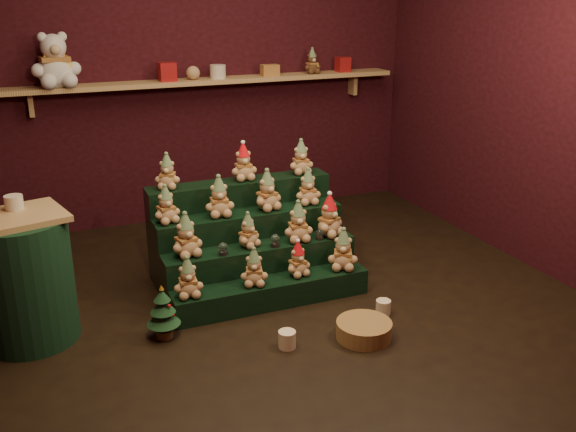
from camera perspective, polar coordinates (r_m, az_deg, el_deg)
name	(u,v)px	position (r m, az deg, el deg)	size (l,w,h in m)	color
ground	(289,300)	(4.58, 0.11, -7.48)	(4.00, 4.00, 0.00)	black
back_wall	(203,67)	(6.05, -7.61, 12.96)	(4.00, 0.10, 2.80)	black
front_wall	(512,191)	(2.42, 19.28, 2.08)	(4.00, 0.10, 2.80)	black
right_wall	(541,85)	(5.27, 21.55, 10.82)	(0.10, 4.00, 2.80)	black
back_shelf	(208,82)	(5.90, -7.09, 11.78)	(3.60, 0.26, 0.24)	tan
riser_tier_front	(272,293)	(4.48, -1.46, -6.81)	(1.40, 0.22, 0.18)	black
riser_tier_midfront	(260,269)	(4.63, -2.46, -4.69)	(1.40, 0.22, 0.36)	black
riser_tier_midback	(250,246)	(4.78, -3.39, -2.71)	(1.40, 0.22, 0.54)	black
riser_tier_back	(240,225)	(4.95, -4.26, -0.84)	(1.40, 0.22, 0.72)	black
teddy_0	(188,277)	(4.22, -8.90, -5.41)	(0.19, 0.17, 0.27)	tan
teddy_1	(254,267)	(4.34, -3.04, -4.55)	(0.19, 0.17, 0.26)	tan
teddy_2	(298,259)	(4.47, 0.88, -3.83)	(0.18, 0.16, 0.25)	tan
teddy_3	(343,249)	(4.58, 4.92, -2.97)	(0.21, 0.19, 0.30)	tan
teddy_4	(186,235)	(4.38, -9.07, -1.70)	(0.22, 0.20, 0.30)	tan
teddy_5	(248,230)	(4.50, -3.58, -1.26)	(0.18, 0.16, 0.25)	tan
teddy_6	(298,222)	(4.59, 0.90, -0.49)	(0.21, 0.19, 0.29)	tan
teddy_7	(329,216)	(4.69, 3.68, 0.04)	(0.22, 0.20, 0.31)	tan
teddy_8	(166,205)	(4.51, -10.80, 1.01)	(0.19, 0.17, 0.26)	tan
teddy_9	(219,196)	(4.58, -6.14, 1.74)	(0.21, 0.19, 0.29)	tan
teddy_10	(267,190)	(4.69, -1.87, 2.31)	(0.21, 0.19, 0.30)	tan
teddy_11	(308,187)	(4.83, 1.78, 2.63)	(0.19, 0.17, 0.27)	tan
teddy_12	(167,171)	(4.68, -10.68, 3.93)	(0.18, 0.16, 0.25)	tan
teddy_13	(243,162)	(4.82, -3.99, 4.81)	(0.20, 0.18, 0.27)	tan
teddy_14	(301,157)	(4.97, 1.16, 5.26)	(0.19, 0.17, 0.26)	tan
snow_globe_a	(223,249)	(4.40, -5.79, -2.90)	(0.07, 0.07, 0.09)	black
snow_globe_b	(275,240)	(4.52, -1.16, -2.19)	(0.07, 0.07, 0.09)	black
snow_globe_c	(320,234)	(4.65, 2.83, -1.64)	(0.06, 0.06, 0.08)	black
side_table	(25,279)	(4.25, -22.34, -5.20)	(0.63, 0.58, 0.83)	tan
table_ornament	(14,202)	(4.18, -23.19, 1.11)	(0.11, 0.11, 0.09)	beige
mini_christmas_tree	(163,312)	(4.12, -11.05, -8.38)	(0.21, 0.21, 0.36)	#4B361A
mug_left	(287,339)	(4.00, -0.09, -10.91)	(0.11, 0.11, 0.11)	beige
mug_right	(383,307)	(4.42, 8.46, -8.03)	(0.10, 0.10, 0.10)	beige
wicker_basket	(364,330)	(4.12, 6.76, -10.02)	(0.35, 0.35, 0.11)	olive
white_bear	(54,53)	(5.62, -20.10, 13.47)	(0.39, 0.35, 0.55)	silver
brown_bear	(312,61)	(6.20, 2.16, 13.59)	(0.16, 0.15, 0.23)	#52361B
gift_tin_red_a	(167,72)	(5.77, -10.69, 12.49)	(0.14, 0.14, 0.16)	#A4191A
gift_tin_cream	(218,72)	(5.89, -6.25, 12.64)	(0.14, 0.14, 0.12)	beige
gift_tin_red_b	(343,64)	(6.36, 4.89, 13.28)	(0.12, 0.12, 0.14)	#A4191A
shelf_plush_ball	(193,73)	(5.83, -8.44, 12.47)	(0.12, 0.12, 0.12)	tan
scarf_gift_box	(270,70)	(6.05, -1.62, 12.83)	(0.16, 0.10, 0.10)	#D6521E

